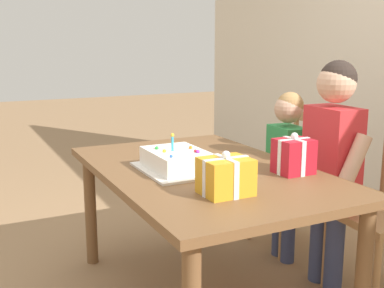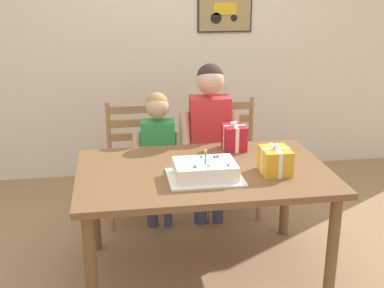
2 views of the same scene
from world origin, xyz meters
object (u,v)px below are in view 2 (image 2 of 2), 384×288
(child_younger, at_px, (158,148))
(gift_box_red_large, at_px, (275,161))
(chair_right, at_px, (231,156))
(child_older, at_px, (210,130))
(dining_table, at_px, (203,182))
(chair_left, at_px, (134,162))
(birthday_cake, at_px, (205,171))
(gift_box_beside_cake, at_px, (234,137))

(child_younger, bearing_deg, gift_box_red_large, -51.66)
(chair_right, xyz_separation_m, child_older, (-0.22, -0.21, 0.30))
(dining_table, relative_size, chair_right, 1.69)
(dining_table, distance_m, chair_left, 0.99)
(dining_table, relative_size, child_older, 1.23)
(birthday_cake, bearing_deg, child_younger, 103.56)
(chair_left, bearing_deg, gift_box_beside_cake, -39.48)
(gift_box_red_large, bearing_deg, child_older, 107.08)
(child_older, bearing_deg, chair_left, 159.67)
(dining_table, distance_m, child_younger, 0.72)
(chair_right, height_order, child_younger, child_younger)
(birthday_cake, xyz_separation_m, gift_box_beside_cake, (0.29, 0.49, 0.04))
(birthday_cake, bearing_deg, dining_table, 83.20)
(gift_box_beside_cake, distance_m, chair_right, 0.66)
(chair_right, bearing_deg, birthday_cake, -111.49)
(birthday_cake, distance_m, child_younger, 0.86)
(gift_box_red_large, relative_size, chair_right, 0.23)
(gift_box_red_large, bearing_deg, gift_box_beside_cake, 107.03)
(dining_table, distance_m, gift_box_red_large, 0.47)
(chair_right, distance_m, child_younger, 0.67)
(gift_box_red_large, distance_m, child_younger, 1.04)
(gift_box_red_large, bearing_deg, dining_table, 164.31)
(dining_table, distance_m, birthday_cake, 0.19)
(chair_right, bearing_deg, gift_box_red_large, -88.36)
(gift_box_beside_cake, bearing_deg, chair_right, 78.35)
(chair_left, xyz_separation_m, child_older, (0.56, -0.21, 0.30))
(gift_box_beside_cake, xyz_separation_m, chair_left, (-0.67, 0.55, -0.34))
(gift_box_beside_cake, height_order, chair_left, gift_box_beside_cake)
(chair_right, distance_m, child_older, 0.43)
(birthday_cake, bearing_deg, child_older, 77.11)
(birthday_cake, distance_m, chair_right, 1.15)
(dining_table, xyz_separation_m, chair_right, (0.39, 0.89, -0.17))
(gift_box_red_large, relative_size, child_younger, 0.20)
(gift_box_red_large, height_order, chair_left, chair_left)
(birthday_cake, bearing_deg, chair_left, 109.72)
(child_younger, bearing_deg, dining_table, -72.49)
(gift_box_red_large, xyz_separation_m, gift_box_beside_cake, (-0.14, 0.46, 0.01))
(gift_box_beside_cake, bearing_deg, child_older, 107.16)
(dining_table, xyz_separation_m, gift_box_red_large, (0.42, -0.12, 0.16))
(birthday_cake, distance_m, chair_left, 1.14)
(birthday_cake, bearing_deg, chair_right, 68.51)
(chair_right, bearing_deg, gift_box_beside_cake, -101.65)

